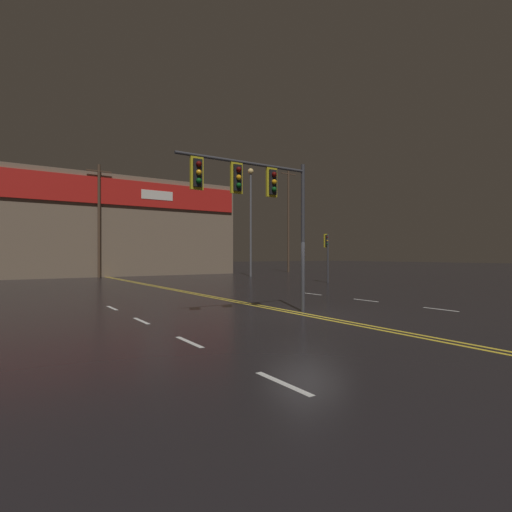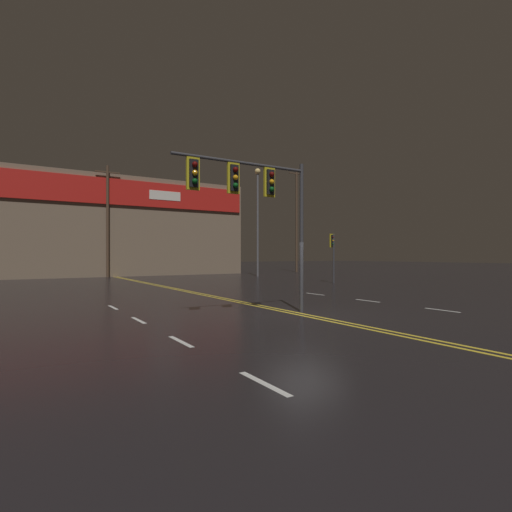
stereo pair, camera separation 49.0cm
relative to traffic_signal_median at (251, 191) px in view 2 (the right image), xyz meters
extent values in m
plane|color=black|center=(1.72, -0.60, -4.16)|extent=(200.00, 200.00, 0.00)
cube|color=gold|center=(1.57, -0.60, -4.15)|extent=(0.12, 60.00, 0.01)
cube|color=gold|center=(1.87, -0.60, -4.15)|extent=(0.12, 60.00, 0.01)
cube|color=silver|center=(-3.36, -6.00, -4.15)|extent=(0.12, 1.40, 0.01)
cube|color=silver|center=(-3.36, -2.40, -4.15)|extent=(0.12, 1.40, 0.01)
cube|color=silver|center=(-3.36, 1.20, -4.15)|extent=(0.12, 1.40, 0.01)
cube|color=silver|center=(-3.36, 4.80, -4.15)|extent=(0.12, 1.40, 0.01)
cube|color=silver|center=(6.80, -2.40, -4.15)|extent=(0.12, 1.40, 0.01)
cube|color=silver|center=(6.80, 1.20, -4.15)|extent=(0.12, 1.40, 0.01)
cube|color=silver|center=(6.80, 4.80, -4.15)|extent=(0.12, 1.40, 0.01)
cylinder|color=#38383D|center=(2.14, 0.01, -1.51)|extent=(0.14, 0.14, 5.30)
cylinder|color=#38383D|center=(-0.30, 0.01, 0.89)|extent=(4.88, 0.10, 0.10)
cube|color=black|center=(0.74, 0.01, 0.35)|extent=(0.28, 0.24, 0.84)
cube|color=gold|center=(0.74, 0.01, 0.35)|extent=(0.42, 0.08, 0.99)
sphere|color=#500705|center=(0.74, -0.14, 0.61)|extent=(0.17, 0.17, 0.17)
sphere|color=orange|center=(0.74, -0.14, 0.35)|extent=(0.17, 0.17, 0.17)
sphere|color=#084513|center=(0.74, -0.14, 0.10)|extent=(0.17, 0.17, 0.17)
cube|color=black|center=(-0.65, 0.01, 0.35)|extent=(0.28, 0.24, 0.84)
cube|color=gold|center=(-0.65, 0.01, 0.35)|extent=(0.42, 0.08, 0.99)
sphere|color=#500705|center=(-0.65, -0.14, 0.61)|extent=(0.17, 0.17, 0.17)
sphere|color=orange|center=(-0.65, -0.14, 0.35)|extent=(0.17, 0.17, 0.17)
sphere|color=#084513|center=(-0.65, -0.14, 0.10)|extent=(0.17, 0.17, 0.17)
cube|color=black|center=(-2.04, 0.01, 0.35)|extent=(0.28, 0.24, 0.84)
cube|color=gold|center=(-2.04, 0.01, 0.35)|extent=(0.42, 0.08, 0.99)
sphere|color=#500705|center=(-2.04, -0.14, 0.61)|extent=(0.17, 0.17, 0.17)
sphere|color=orange|center=(-2.04, -0.14, 0.35)|extent=(0.17, 0.17, 0.17)
sphere|color=#084513|center=(-2.04, -0.14, 0.10)|extent=(0.17, 0.17, 0.17)
cylinder|color=#38383D|center=(13.45, 10.57, -2.36)|extent=(0.13, 0.13, 3.58)
cube|color=black|center=(13.45, 10.75, -1.04)|extent=(0.28, 0.24, 0.84)
cube|color=gold|center=(13.45, 10.75, -1.04)|extent=(0.42, 0.08, 0.99)
sphere|color=#500705|center=(13.45, 10.59, -0.79)|extent=(0.17, 0.17, 0.17)
sphere|color=orange|center=(13.45, 10.59, -1.04)|extent=(0.17, 0.17, 0.17)
sphere|color=#084513|center=(13.45, 10.59, -1.29)|extent=(0.17, 0.17, 0.17)
cylinder|color=#59595E|center=(13.56, 21.27, 0.82)|extent=(0.20, 0.20, 9.95)
sphere|color=#F9D17A|center=(13.56, 21.27, 5.97)|extent=(0.56, 0.56, 0.56)
cube|color=#7A6651|center=(1.72, 32.61, 0.70)|extent=(27.14, 10.00, 9.70)
cube|color=red|center=(1.72, 27.51, 3.85)|extent=(26.59, 0.20, 2.43)
cube|color=white|center=(6.47, 27.46, 3.85)|extent=(3.20, 0.16, 0.90)
cylinder|color=#4C3828|center=(0.95, 27.32, 1.01)|extent=(0.26, 0.26, 10.34)
cube|color=#4C3828|center=(0.95, 27.32, 5.58)|extent=(2.20, 0.12, 0.12)
cylinder|color=#4C3828|center=(22.91, 27.32, 2.12)|extent=(0.26, 0.26, 12.56)
cube|color=#4C3828|center=(22.91, 27.32, 7.80)|extent=(2.20, 0.12, 0.12)
camera|label=1|loc=(-7.19, -11.02, -2.13)|focal=28.00mm
camera|label=2|loc=(-6.78, -11.29, -2.13)|focal=28.00mm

